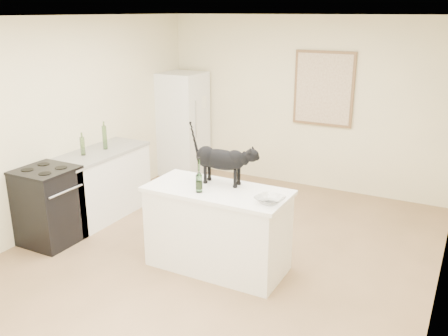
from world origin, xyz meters
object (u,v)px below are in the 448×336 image
black_cat (221,162)px  wine_bottle (199,177)px  stove (49,207)px  fridge (183,124)px  glass_bowl (270,200)px

black_cat → wine_bottle: bearing=-108.1°
stove → black_cat: 2.19m
fridge → black_cat: bearing=-50.0°
stove → fridge: 2.98m
black_cat → stove: bearing=-169.0°
stove → wine_bottle: (1.93, 0.24, 0.61)m
stove → wine_bottle: wine_bottle is taller
stove → wine_bottle: size_ratio=2.83×
stove → glass_bowl: glass_bowl is taller
stove → black_cat: bearing=15.5°
black_cat → glass_bowl: (0.67, -0.27, -0.21)m
black_cat → wine_bottle: 0.34m
fridge → black_cat: size_ratio=2.48×
wine_bottle → black_cat: bearing=76.5°
stove → glass_bowl: 2.74m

